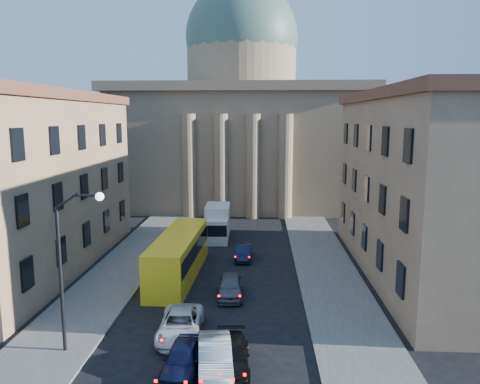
% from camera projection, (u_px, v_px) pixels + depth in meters
% --- Properties ---
extents(sidewalk_left, '(5.00, 60.00, 0.15)m').
position_uv_depth(sidewalk_left, '(107.00, 285.00, 35.24)').
color(sidewalk_left, '#53504C').
rests_on(sidewalk_left, ground).
extents(sidewalk_right, '(5.00, 60.00, 0.15)m').
position_uv_depth(sidewalk_right, '(334.00, 289.00, 34.47)').
color(sidewalk_right, '#53504C').
rests_on(sidewalk_right, ground).
extents(church, '(68.02, 28.76, 36.60)m').
position_uv_depth(church, '(241.00, 122.00, 69.93)').
color(church, '#80694E').
rests_on(church, ground).
extents(building_left, '(11.60, 26.60, 14.70)m').
position_uv_depth(building_left, '(17.00, 181.00, 38.40)').
color(building_left, '#A38160').
rests_on(building_left, ground).
extents(building_right, '(11.60, 26.60, 14.70)m').
position_uv_depth(building_right, '(438.00, 184.00, 36.85)').
color(building_right, '#A38160').
rests_on(building_right, ground).
extents(street_lamp, '(2.62, 0.44, 8.83)m').
position_uv_depth(street_lamp, '(69.00, 259.00, 24.48)').
color(street_lamp, black).
rests_on(street_lamp, ground).
extents(car_left_near, '(1.88, 4.36, 1.47)m').
position_uv_depth(car_left_near, '(183.00, 359.00, 23.25)').
color(car_left_near, black).
rests_on(car_left_near, ground).
extents(car_right_near, '(2.25, 4.87, 1.55)m').
position_uv_depth(car_right_near, '(215.00, 357.00, 23.37)').
color(car_right_near, '#9D9FA4').
rests_on(car_right_near, ground).
extents(car_left_mid, '(2.63, 5.29, 1.44)m').
position_uv_depth(car_left_mid, '(180.00, 325.00, 27.10)').
color(car_left_mid, silver).
rests_on(car_left_mid, ground).
extents(car_right_mid, '(2.11, 4.55, 1.29)m').
position_uv_depth(car_right_mid, '(232.00, 356.00, 23.73)').
color(car_right_mid, black).
rests_on(car_right_mid, ground).
extents(car_right_far, '(1.98, 4.48, 1.50)m').
position_uv_depth(car_right_far, '(230.00, 286.00, 33.17)').
color(car_right_far, '#535359').
rests_on(car_right_far, ground).
extents(car_right_distant, '(1.39, 3.91, 1.28)m').
position_uv_depth(car_right_distant, '(243.00, 252.00, 41.79)').
color(car_right_distant, black).
rests_on(car_right_distant, ground).
extents(city_bus, '(3.22, 12.31, 3.45)m').
position_uv_depth(city_bus, '(179.00, 254.00, 37.18)').
color(city_bus, yellow).
rests_on(city_bus, ground).
extents(box_truck, '(2.62, 6.27, 3.40)m').
position_uv_depth(box_truck, '(217.00, 223.00, 48.92)').
color(box_truck, silver).
rests_on(box_truck, ground).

